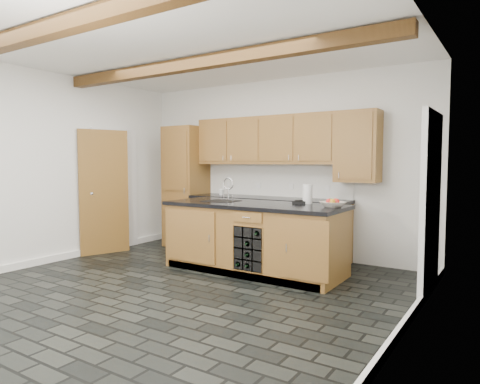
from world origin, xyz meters
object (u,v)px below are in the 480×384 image
(kitchen_scale, at_px, (299,202))
(fruit_bowl, at_px, (333,204))
(island, at_px, (254,237))
(paper_towel, at_px, (308,194))

(kitchen_scale, relative_size, fruit_bowl, 0.58)
(kitchen_scale, bearing_deg, fruit_bowl, -16.50)
(fruit_bowl, bearing_deg, kitchen_scale, 162.94)
(island, xyz_separation_m, paper_towel, (0.63, 0.34, 0.59))
(island, xyz_separation_m, kitchen_scale, (0.54, 0.25, 0.49))
(island, distance_m, kitchen_scale, 0.77)
(island, bearing_deg, fruit_bowl, 4.85)
(kitchen_scale, distance_m, paper_towel, 0.16)
(kitchen_scale, bearing_deg, paper_towel, 47.66)
(island, height_order, fruit_bowl, fruit_bowl)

